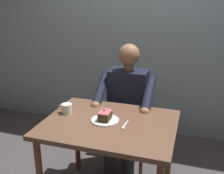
{
  "coord_description": "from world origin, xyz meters",
  "views": [
    {
      "loc": [
        -0.58,
        1.74,
        1.65
      ],
      "look_at": [
        0.01,
        -0.1,
        0.99
      ],
      "focal_mm": 42.67,
      "sensor_mm": 36.0,
      "label": 1
    }
  ],
  "objects": [
    {
      "name": "cake_slice",
      "position": [
        0.04,
        -0.01,
        0.78
      ],
      "size": [
        0.08,
        0.12,
        0.09
      ],
      "color": "#423017",
      "rests_on": "dessert_plate"
    },
    {
      "name": "dining_table",
      "position": [
        0.0,
        0.0,
        0.65
      ],
      "size": [
        1.0,
        0.77,
        0.74
      ],
      "color": "brown",
      "rests_on": "ground"
    },
    {
      "name": "coffee_cup",
      "position": [
        0.39,
        -0.05,
        0.78
      ],
      "size": [
        0.12,
        0.09,
        0.08
      ],
      "color": "white",
      "rests_on": "dining_table"
    },
    {
      "name": "seated_person",
      "position": [
        0.0,
        -0.49,
        0.65
      ],
      "size": [
        0.53,
        0.58,
        1.25
      ],
      "color": "black",
      "rests_on": "ground"
    },
    {
      "name": "chair",
      "position": [
        0.0,
        -0.67,
        0.5
      ],
      "size": [
        0.42,
        0.42,
        0.9
      ],
      "color": "brown",
      "rests_on": "ground"
    },
    {
      "name": "cafe_rear_panel",
      "position": [
        0.0,
        -1.41,
        1.5
      ],
      "size": [
        6.4,
        0.12,
        3.0
      ],
      "primitive_type": "cube",
      "color": "#94A6AF",
      "rests_on": "ground"
    },
    {
      "name": "dessert_spoon",
      "position": [
        -0.13,
        0.03,
        0.74
      ],
      "size": [
        0.03,
        0.14,
        0.01
      ],
      "color": "silver",
      "rests_on": "dining_table"
    },
    {
      "name": "dessert_plate",
      "position": [
        0.04,
        -0.01,
        0.74
      ],
      "size": [
        0.22,
        0.22,
        0.01
      ],
      "primitive_type": "cylinder",
      "color": "white",
      "rests_on": "dining_table"
    }
  ]
}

